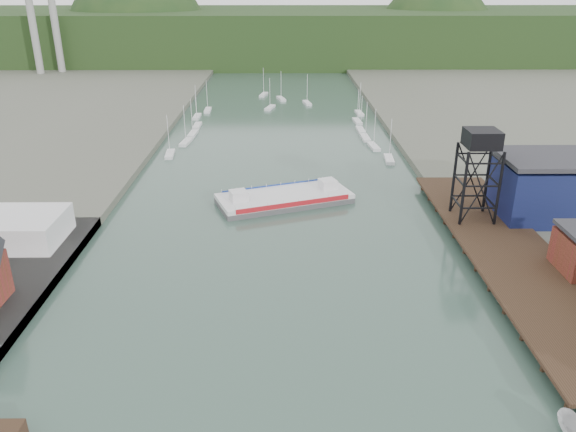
{
  "coord_description": "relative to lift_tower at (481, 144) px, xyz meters",
  "views": [
    {
      "loc": [
        1.29,
        -34.1,
        41.42
      ],
      "look_at": [
        2.11,
        54.53,
        4.0
      ],
      "focal_mm": 35.0,
      "sensor_mm": 36.0,
      "label": 1
    }
  ],
  "objects": [
    {
      "name": "lift_tower",
      "position": [
        0.0,
        0.0,
        0.0
      ],
      "size": [
        6.5,
        6.5,
        16.0
      ],
      "color": "black",
      "rests_on": "east_pier"
    },
    {
      "name": "marina_sailboats",
      "position": [
        -34.92,
        80.46,
        -15.3
      ],
      "size": [
        57.71,
        92.65,
        0.9
      ],
      "color": "silver",
      "rests_on": "ground"
    },
    {
      "name": "distant_hills",
      "position": [
        -38.98,
        243.35,
        -5.27
      ],
      "size": [
        500.0,
        120.0,
        80.0
      ],
      "color": "#183316",
      "rests_on": "ground"
    },
    {
      "name": "chain_ferry",
      "position": [
        -33.45,
        12.81,
        -14.56
      ],
      "size": [
        28.3,
        18.93,
        3.79
      ],
      "rotation": [
        0.0,
        0.0,
        0.35
      ],
      "color": "#4B4B4D",
      "rests_on": "ground"
    },
    {
      "name": "blue_shed",
      "position": [
        15.0,
        2.0,
        -8.59
      ],
      "size": [
        20.5,
        14.5,
        11.3
      ],
      "color": "#0C1737",
      "rests_on": "east_land"
    },
    {
      "name": "white_shed",
      "position": [
        -79.0,
        -8.0,
        -11.8
      ],
      "size": [
        18.0,
        12.0,
        4.5
      ],
      "primitive_type": "cube",
      "color": "silver",
      "rests_on": "west_quay"
    },
    {
      "name": "smokestacks",
      "position": [
        -141.0,
        174.5,
        14.35
      ],
      "size": [
        11.2,
        8.2,
        60.0
      ],
      "color": "gray",
      "rests_on": "ground"
    },
    {
      "name": "east_pier",
      "position": [
        2.0,
        -13.0,
        -13.75
      ],
      "size": [
        14.0,
        70.0,
        2.45
      ],
      "color": "black",
      "rests_on": "ground"
    }
  ]
}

